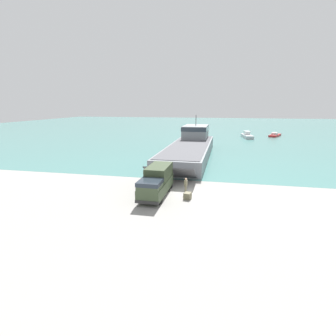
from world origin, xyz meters
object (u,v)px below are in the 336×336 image
Objects in this scene: moored_boat_b at (275,135)px; moored_boat_a at (247,136)px; military_truck at (157,181)px; cargo_crate at (188,196)px; soldier_on_ramp at (186,185)px; landing_craft at (191,146)px.

moored_boat_a is at bearing -123.84° from moored_boat_b.
moored_boat_a is at bearing 166.42° from military_truck.
military_truck is at bearing 171.72° from cargo_crate.
moored_boat_b is at bearing 160.00° from military_truck.
military_truck is 4.19× the size of soldier_on_ramp.
military_truck reaches higher than soldier_on_ramp.
landing_craft is 24.48m from soldier_on_ramp.
landing_craft is 25.61m from military_truck.
moored_boat_a is 10.83m from moored_boat_b.
cargo_crate is at bearing 82.29° from military_truck.
cargo_crate is (0.46, -1.77, -0.71)m from soldier_on_ramp.
soldier_on_ramp is at bearing 104.46° from cargo_crate.
landing_craft is at bearing -96.85° from moored_boat_b.
landing_craft is 19.55× the size of soldier_on_ramp.
landing_craft is 44.14m from moored_boat_b.
landing_craft is at bearing 113.84° from soldier_on_ramp.
moored_boat_a is (14.52, 57.58, -0.94)m from military_truck.
soldier_on_ramp reaches higher than moored_boat_b.
soldier_on_ramp is 0.25× the size of moored_boat_b.
military_truck is 9.01× the size of cargo_crate.
landing_craft reaches higher than soldier_on_ramp.
cargo_crate is (3.60, -0.52, -1.27)m from military_truck.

